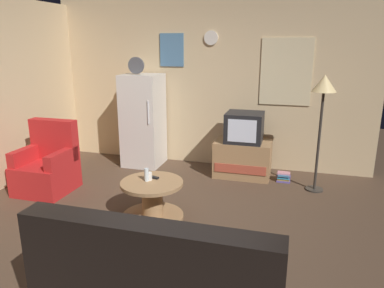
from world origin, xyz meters
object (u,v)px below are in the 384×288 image
(fridge, at_px, (143,120))
(coffee_table, at_px, (152,200))
(mug_ceramic_white, at_px, (149,176))
(wine_glass, at_px, (147,175))
(armchair, at_px, (48,167))
(remote_control, at_px, (153,177))
(standing_lamp, at_px, (324,93))
(couch, at_px, (160,286))
(book_stack, at_px, (284,177))
(crt_tv, at_px, (244,127))
(tv_stand, at_px, (243,159))

(fridge, bearing_deg, coffee_table, -64.22)
(coffee_table, xyz_separation_m, mug_ceramic_white, (-0.05, 0.04, 0.27))
(fridge, distance_m, wine_glass, 1.98)
(wine_glass, height_order, armchair, armchair)
(mug_ceramic_white, height_order, remote_control, mug_ceramic_white)
(standing_lamp, bearing_deg, couch, -111.79)
(remote_control, xyz_separation_m, armchair, (-1.67, 0.29, -0.13))
(wine_glass, bearing_deg, fridge, 114.17)
(coffee_table, xyz_separation_m, wine_glass, (-0.06, 0.01, 0.30))
(standing_lamp, height_order, coffee_table, standing_lamp)
(mug_ceramic_white, height_order, book_stack, mug_ceramic_white)
(crt_tv, height_order, armchair, crt_tv)
(tv_stand, bearing_deg, wine_glass, -117.21)
(tv_stand, xyz_separation_m, wine_glass, (-0.87, -1.68, 0.26))
(remote_control, bearing_deg, crt_tv, 78.51)
(fridge, xyz_separation_m, coffee_table, (0.87, -1.80, -0.53))
(standing_lamp, height_order, wine_glass, standing_lamp)
(couch, bearing_deg, book_stack, 76.71)
(couch, bearing_deg, armchair, 141.00)
(crt_tv, height_order, book_stack, crt_tv)
(crt_tv, distance_m, remote_control, 1.81)
(coffee_table, distance_m, couch, 1.68)
(couch, bearing_deg, fridge, 114.95)
(wine_glass, distance_m, couch, 1.72)
(fridge, relative_size, wine_glass, 11.80)
(tv_stand, distance_m, wine_glass, 1.91)
(coffee_table, height_order, couch, couch)
(remote_control, relative_size, couch, 0.09)
(couch, bearing_deg, standing_lamp, 68.21)
(fridge, xyz_separation_m, crt_tv, (1.68, -0.12, 0.01))
(fridge, distance_m, mug_ceramic_white, 1.96)
(couch, bearing_deg, mug_ceramic_white, 114.97)
(tv_stand, bearing_deg, crt_tv, -7.64)
(wine_glass, bearing_deg, standing_lamp, 36.07)
(tv_stand, distance_m, armchair, 2.82)
(fridge, xyz_separation_m, armchair, (-0.83, -1.41, -0.42))
(fridge, relative_size, book_stack, 8.49)
(armchair, bearing_deg, couch, -39.00)
(crt_tv, bearing_deg, couch, -92.27)
(fridge, bearing_deg, remote_control, -63.58)
(coffee_table, bearing_deg, mug_ceramic_white, 141.66)
(wine_glass, xyz_separation_m, remote_control, (0.03, 0.10, -0.06))
(couch, relative_size, book_stack, 8.16)
(coffee_table, distance_m, wine_glass, 0.31)
(crt_tv, relative_size, book_stack, 2.59)
(standing_lamp, relative_size, coffee_table, 2.21)
(standing_lamp, bearing_deg, fridge, 171.64)
(crt_tv, bearing_deg, mug_ceramic_white, -117.57)
(tv_stand, relative_size, standing_lamp, 0.53)
(mug_ceramic_white, relative_size, book_stack, 0.43)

